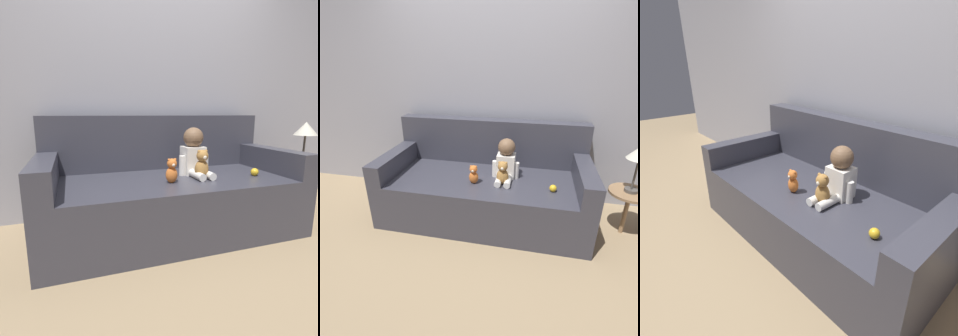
{
  "view_description": "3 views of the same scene",
  "coord_description": "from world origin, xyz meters",
  "views": [
    {
      "loc": [
        -0.78,
        -2.0,
        1.0
      ],
      "look_at": [
        -0.13,
        -0.06,
        0.57
      ],
      "focal_mm": 28.0,
      "sensor_mm": 36.0,
      "label": 1
    },
    {
      "loc": [
        0.49,
        -2.43,
        1.65
      ],
      "look_at": [
        -0.05,
        -0.04,
        0.58
      ],
      "focal_mm": 28.0,
      "sensor_mm": 36.0,
      "label": 2
    },
    {
      "loc": [
        1.35,
        -1.37,
        1.49
      ],
      "look_at": [
        -0.17,
        -0.03,
        0.61
      ],
      "focal_mm": 28.0,
      "sensor_mm": 36.0,
      "label": 3
    }
  ],
  "objects": [
    {
      "name": "couch",
      "position": [
        0.0,
        0.06,
        0.33
      ],
      "size": [
        2.12,
        1.0,
        0.98
      ],
      "color": "#383842",
      "rests_on": "ground_plane"
    },
    {
      "name": "wall_back",
      "position": [
        0.0,
        0.58,
        1.3
      ],
      "size": [
        8.0,
        0.05,
        2.6
      ],
      "color": "#93939E",
      "rests_on": "ground_plane"
    },
    {
      "name": "plush_toy_side",
      "position": [
        -0.07,
        -0.18,
        0.57
      ],
      "size": [
        0.09,
        0.09,
        0.19
      ],
      "color": "orange",
      "rests_on": "couch"
    },
    {
      "name": "person_baby",
      "position": [
        0.22,
        0.02,
        0.66
      ],
      "size": [
        0.27,
        0.37,
        0.41
      ],
      "color": "white",
      "rests_on": "couch"
    },
    {
      "name": "teddy_bear_brown",
      "position": [
        0.21,
        -0.14,
        0.6
      ],
      "size": [
        0.12,
        0.11,
        0.24
      ],
      "color": "#AD7A3D",
      "rests_on": "couch"
    },
    {
      "name": "toy_ball",
      "position": [
        0.69,
        -0.19,
        0.51
      ],
      "size": [
        0.07,
        0.07,
        0.07
      ],
      "color": "gold",
      "rests_on": "couch"
    },
    {
      "name": "ground_plane",
      "position": [
        0.0,
        0.0,
        0.0
      ],
      "size": [
        12.0,
        12.0,
        0.0
      ],
      "primitive_type": "plane",
      "color": "#9E8460"
    }
  ]
}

